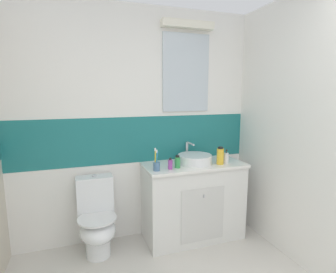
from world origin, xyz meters
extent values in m
cube|color=white|center=(0.00, 2.45, 0.42)|extent=(3.20, 0.10, 0.85)
cube|color=#1E7272|center=(0.00, 2.45, 1.10)|extent=(3.20, 0.10, 0.50)
cube|color=white|center=(0.00, 2.45, 1.93)|extent=(3.20, 0.10, 1.15)
cube|color=silver|center=(0.56, 2.39, 1.82)|extent=(0.54, 0.02, 0.84)
cube|color=white|center=(0.56, 2.35, 2.32)|extent=(0.58, 0.10, 0.08)
cube|color=white|center=(1.35, 1.20, 1.25)|extent=(0.10, 3.48, 2.50)
cube|color=silver|center=(0.56, 2.15, 0.41)|extent=(1.07, 0.49, 0.82)
cube|color=white|center=(0.56, 2.14, 0.83)|extent=(1.09, 0.51, 0.03)
cube|color=silver|center=(0.56, 1.90, 0.37)|extent=(0.48, 0.01, 0.57)
cylinder|color=silver|center=(0.56, 1.89, 0.57)|extent=(0.02, 0.02, 0.03)
cylinder|color=white|center=(0.58, 2.15, 0.90)|extent=(0.37, 0.37, 0.09)
cylinder|color=#AFB1BA|center=(0.58, 2.15, 0.94)|extent=(0.30, 0.30, 0.01)
cylinder|color=silver|center=(0.58, 2.37, 0.95)|extent=(0.03, 0.03, 0.19)
cylinder|color=silver|center=(0.58, 2.26, 1.04)|extent=(0.02, 0.17, 0.02)
cylinder|color=white|center=(-0.47, 2.12, 0.09)|extent=(0.24, 0.24, 0.18)
ellipsoid|color=white|center=(-0.47, 2.08, 0.29)|extent=(0.34, 0.42, 0.22)
cylinder|color=white|center=(-0.47, 2.08, 0.41)|extent=(0.37, 0.37, 0.02)
cube|color=white|center=(-0.47, 2.29, 0.58)|extent=(0.36, 0.17, 0.37)
cylinder|color=silver|center=(-0.47, 2.29, 0.78)|extent=(0.04, 0.04, 0.02)
cylinder|color=#4C7299|center=(0.10, 2.02, 0.89)|extent=(0.07, 0.07, 0.09)
cylinder|color=#3FB259|center=(0.10, 2.03, 0.96)|extent=(0.03, 0.03, 0.16)
cube|color=white|center=(0.10, 2.03, 1.04)|extent=(0.01, 0.02, 0.03)
cylinder|color=gold|center=(0.09, 2.02, 0.97)|extent=(0.02, 0.01, 0.19)
cube|color=white|center=(0.09, 2.02, 1.06)|extent=(0.01, 0.02, 0.03)
cylinder|color=#338CD8|center=(0.11, 2.03, 0.96)|extent=(0.03, 0.01, 0.17)
cube|color=white|center=(0.11, 2.03, 1.04)|extent=(0.02, 0.02, 0.03)
cylinder|color=white|center=(0.90, 2.04, 0.91)|extent=(0.06, 0.06, 0.11)
cylinder|color=#262626|center=(0.90, 2.04, 0.98)|extent=(0.01, 0.01, 0.04)
cylinder|color=#262626|center=(0.90, 2.03, 1.00)|extent=(0.01, 0.02, 0.01)
cube|color=#993F99|center=(0.25, 2.02, 0.90)|extent=(0.04, 0.03, 0.10)
cylinder|color=black|center=(0.25, 2.02, 0.96)|extent=(0.03, 0.03, 0.02)
cylinder|color=yellow|center=(0.82, 2.03, 0.93)|extent=(0.08, 0.08, 0.17)
cylinder|color=black|center=(0.82, 2.03, 1.03)|extent=(0.05, 0.05, 0.02)
cylinder|color=green|center=(0.33, 2.04, 0.91)|extent=(0.06, 0.06, 0.11)
cylinder|color=black|center=(0.33, 2.04, 0.97)|extent=(0.04, 0.04, 0.02)
camera|label=1|loc=(-0.61, -0.40, 1.60)|focal=28.43mm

